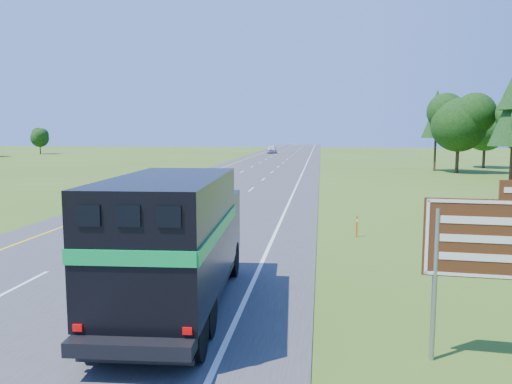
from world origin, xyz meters
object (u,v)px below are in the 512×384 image
at_px(exit_sign, 484,246).
at_px(far_car, 272,149).
at_px(white_suv, 189,181).
at_px(horse_truck, 175,239).

bearing_deg(exit_sign, far_car, 102.70).
distance_m(far_car, exit_sign, 101.35).
bearing_deg(white_suv, far_car, 85.31).
bearing_deg(exit_sign, horse_truck, 168.11).
bearing_deg(white_suv, exit_sign, -68.93).
relative_size(white_suv, exit_sign, 1.42).
bearing_deg(exit_sign, white_suv, 120.42).
relative_size(white_suv, far_car, 1.08).
relative_size(horse_truck, white_suv, 1.54).
xyz_separation_m(white_suv, exit_sign, (14.20, -29.36, 1.75)).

